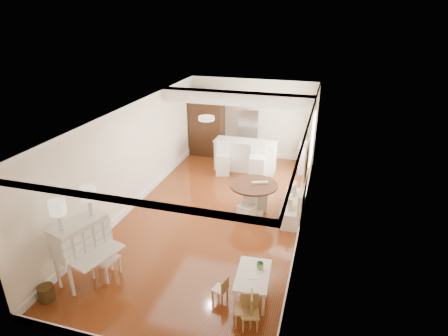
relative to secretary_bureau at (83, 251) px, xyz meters
The scene contains 20 objects.
room 4.09m from the secretary_bureau, 63.35° to the left, with size 9.00×9.04×2.82m.
secretary_bureau is the anchor object (origin of this frame).
gustavian_armchair 0.46m from the secretary_bureau, 27.69° to the left, with size 0.48×0.48×0.84m, color beige.
wicker_basket 0.96m from the secretary_bureau, 115.67° to the right, with size 0.29×0.29×0.29m, color #493316.
kids_table 3.36m from the secretary_bureau, ahead, with size 0.60×1.01×0.50m, color silver.
kids_chair_a 3.33m from the secretary_bureau, ahead, with size 0.31×0.31×0.65m, color #9D7847.
kids_chair_b 2.79m from the secretary_bureau, ahead, with size 0.25×0.25×0.52m, color olive.
kids_chair_c 3.46m from the secretary_bureau, ahead, with size 0.30×0.30×0.62m, color #AA854D.
banquette 5.19m from the secretary_bureau, 44.61° to the left, with size 0.52×1.60×0.98m, color silver.
dining_table 4.39m from the secretary_bureau, 52.64° to the left, with size 1.25×1.25×0.85m, color #482417.
slip_chair_near 4.08m from the secretary_bureau, 50.88° to the left, with size 0.39×0.40×0.82m, color white.
slip_chair_far 4.63m from the secretary_bureau, 53.82° to the left, with size 0.43×0.45×0.91m, color silver.
breakfast_counter 6.50m from the secretary_bureau, 73.91° to the left, with size 2.05×0.65×1.03m, color white.
bar_stool_left 5.83m from the secretary_bureau, 78.33° to the left, with size 0.44×0.44×1.10m, color silver.
bar_stool_right 6.12m from the secretary_bureau, 67.81° to the left, with size 0.47×0.47×1.19m, color silver.
pantry_cabinet 7.34m from the secretary_bureau, 89.22° to the left, with size 1.20×0.60×2.30m, color #381E11.
fridge 7.56m from the secretary_bureau, 74.66° to the left, with size 0.75×0.65×1.80m, color silver.
sideboard 7.71m from the secretary_bureau, 61.30° to the left, with size 0.42×0.94×0.90m, color beige.
pencil_cup 3.46m from the secretary_bureau, 11.05° to the left, with size 0.14×0.14×0.11m, color #69A761.
branch_vase 7.71m from the secretary_bureau, 61.42° to the left, with size 0.19×0.19×0.20m, color white.
Camera 1 is at (2.66, -8.19, 5.03)m, focal length 30.00 mm.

